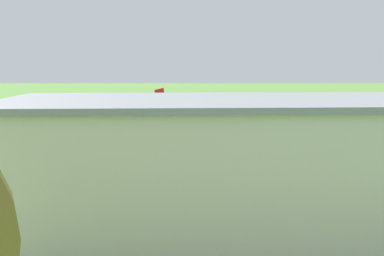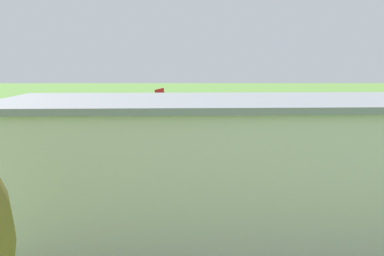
% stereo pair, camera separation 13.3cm
% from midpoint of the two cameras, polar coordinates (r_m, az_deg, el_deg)
% --- Properties ---
extents(ground_plane, '(400.00, 400.00, 0.00)m').
position_cam_midpoint_polar(ground_plane, '(57.90, 6.96, -1.92)').
color(ground_plane, '#568438').
extents(hangar, '(26.67, 13.34, 7.62)m').
position_cam_midpoint_polar(hangar, '(27.84, 4.22, -4.22)').
color(hangar, beige).
rests_on(hangar, ground_plane).
extents(biplane, '(7.74, 8.42, 3.98)m').
position_cam_midpoint_polar(biplane, '(49.66, -1.34, 2.52)').
color(biplane, '#B21E1E').
extents(car_red, '(2.28, 4.72, 1.55)m').
position_cam_midpoint_polar(car_red, '(43.29, 18.27, -4.38)').
color(car_red, red).
rests_on(car_red, ground_plane).
extents(car_yellow, '(1.95, 4.08, 1.69)m').
position_cam_midpoint_polar(car_yellow, '(42.77, -11.70, -4.22)').
color(car_yellow, gold).
rests_on(car_yellow, ground_plane).
extents(car_blue, '(2.08, 4.48, 1.64)m').
position_cam_midpoint_polar(car_blue, '(44.36, -21.20, -4.20)').
color(car_blue, '#23389E').
rests_on(car_blue, ground_plane).
extents(person_at_fence_line, '(0.53, 0.53, 1.63)m').
position_cam_midpoint_polar(person_at_fence_line, '(45.40, -0.41, -3.46)').
color(person_at_fence_line, '#33723F').
rests_on(person_at_fence_line, ground_plane).
extents(person_beside_truck, '(0.52, 0.52, 1.59)m').
position_cam_midpoint_polar(person_beside_truck, '(44.08, 11.21, -3.97)').
color(person_beside_truck, '#33723F').
rests_on(person_beside_truck, ground_plane).
extents(person_crossing_taxiway, '(0.53, 0.53, 1.52)m').
position_cam_midpoint_polar(person_crossing_taxiway, '(47.11, -3.81, -3.14)').
color(person_crossing_taxiway, beige).
rests_on(person_crossing_taxiway, ground_plane).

